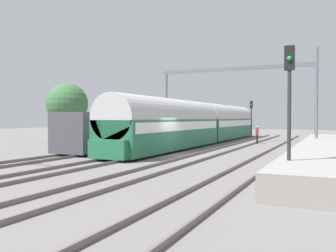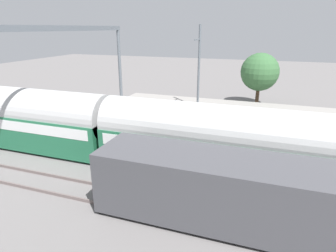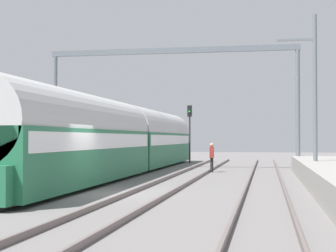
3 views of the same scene
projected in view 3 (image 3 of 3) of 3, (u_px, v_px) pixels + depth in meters
The scene contains 9 objects.
ground at pixel (97, 194), 19.60m from camera, with size 120.00×120.00×0.00m, color slate.
track_west at pixel (46, 191), 19.95m from camera, with size 1.52×60.00×0.16m.
track_east at pixel (151, 192), 19.25m from camera, with size 1.52×60.00×0.16m.
track_far_east at pixel (264, 195), 18.54m from camera, with size 1.52×60.00×0.16m.
passenger_train at pixel (124, 139), 30.97m from camera, with size 2.93×32.85×3.82m.
person_crossing at pixel (212, 155), 31.96m from camera, with size 0.25×0.41×1.73m.
railway_signal_far at pixel (190, 126), 43.79m from camera, with size 0.36×0.30×4.66m.
catenary_gantry at pixel (172, 78), 35.10m from camera, with size 16.29×0.28×7.86m.
catenary_pole_east_mid at pixel (314, 94), 26.21m from camera, with size 1.90×0.20×8.00m.
Camera 3 is at (6.02, -18.88, 2.00)m, focal length 58.10 mm.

